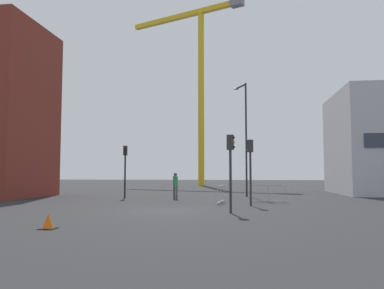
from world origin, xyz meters
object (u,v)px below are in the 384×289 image
pedestrian_walking (175,184)px  traffic_cone_orange (48,222)px  traffic_light_near (125,163)px  construction_crane (198,68)px  streetlamp_tall (245,131)px  traffic_light_verge (250,161)px  traffic_light_far (231,160)px

pedestrian_walking → traffic_cone_orange: pedestrian_walking is taller
traffic_light_near → traffic_cone_orange: 15.54m
construction_crane → pedestrian_walking: size_ratio=14.31×
construction_crane → streetlamp_tall: bearing=-75.3°
pedestrian_walking → traffic_cone_orange: (-1.66, -14.61, -0.85)m
traffic_light_near → traffic_cone_orange: traffic_light_near is taller
streetlamp_tall → pedestrian_walking: (-4.90, -3.67, -4.08)m
streetlamp_tall → traffic_light_near: size_ratio=2.33×
construction_crane → traffic_cone_orange: (0.04, -43.39, -17.15)m
construction_crane → traffic_light_verge: (6.83, -33.63, -14.88)m
pedestrian_walking → traffic_light_verge: bearing=-43.4°
pedestrian_walking → traffic_cone_orange: 14.73m
traffic_light_near → pedestrian_walking: (3.85, -0.59, -1.50)m
streetlamp_tall → traffic_light_near: streetlamp_tall is taller
traffic_light_verge → pedestrian_walking: traffic_light_verge is taller
traffic_light_near → traffic_cone_orange: (2.19, -15.21, -2.34)m
traffic_light_far → traffic_cone_orange: size_ratio=7.07×
construction_crane → traffic_light_verge: size_ratio=7.13×
pedestrian_walking → construction_crane: bearing=93.4°
streetlamp_tall → pedestrian_walking: size_ratio=4.83×
traffic_light_far → pedestrian_walking: bearing=115.1°
construction_crane → traffic_light_near: (-2.15, -28.19, -14.81)m
traffic_light_far → streetlamp_tall: bearing=86.6°
traffic_light_near → traffic_cone_orange: size_ratio=7.50×
traffic_light_verge → pedestrian_walking: size_ratio=2.01×
traffic_light_verge → traffic_light_far: size_ratio=1.03×
pedestrian_walking → streetlamp_tall: bearing=36.9°
traffic_light_verge → construction_crane: bearing=101.5°
streetlamp_tall → traffic_cone_orange: bearing=-109.7°
construction_crane → traffic_light_near: size_ratio=6.91×
traffic_light_far → traffic_cone_orange: bearing=-135.3°
streetlamp_tall → traffic_light_verge: streetlamp_tall is taller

